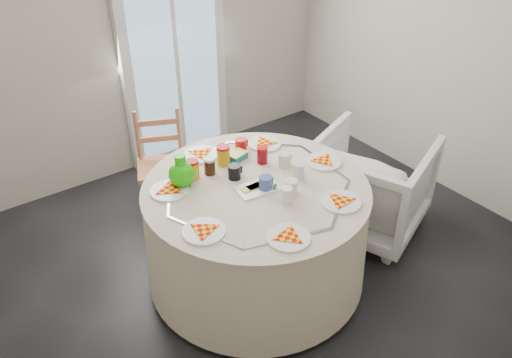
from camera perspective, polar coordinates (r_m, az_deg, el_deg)
floor at (r=3.48m, az=1.82°, el=-12.29°), size 4.00×4.00×0.00m
wall_back at (r=4.35m, az=-14.88°, el=16.47°), size 4.00×0.02×2.60m
wall_right at (r=4.17m, az=25.17°, el=13.78°), size 0.02×4.00×2.60m
glass_door at (r=4.54m, az=-9.42°, el=14.45°), size 1.00×0.08×2.10m
table at (r=3.32m, az=-0.00°, el=-6.15°), size 1.46×1.46×0.74m
wooden_chair at (r=3.96m, az=-10.76°, el=2.08°), size 0.49×0.48×0.84m
armchair at (r=3.86m, az=12.86°, el=-0.43°), size 1.00×1.03×0.83m
place_settings at (r=3.08m, az=-0.00°, el=-0.47°), size 1.63×1.63×0.02m
jar_cluster at (r=3.21m, az=-3.34°, el=2.11°), size 0.58×0.39×0.15m
butter_tub at (r=3.35m, az=-2.17°, el=2.85°), size 0.15×0.12×0.05m
green_pitcher at (r=3.07m, az=-8.57°, el=1.20°), size 0.19×0.19×0.21m
cheese_platter at (r=3.05m, az=0.18°, el=-0.77°), size 0.28×0.20×0.03m
mugs_glasses at (r=3.15m, az=1.45°, el=1.19°), size 0.78×0.78×0.11m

